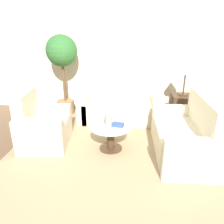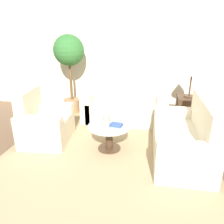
{
  "view_description": "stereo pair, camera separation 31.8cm",
  "coord_description": "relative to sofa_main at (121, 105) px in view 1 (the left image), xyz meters",
  "views": [
    {
      "loc": [
        0.37,
        -2.44,
        1.85
      ],
      "look_at": [
        0.08,
        0.92,
        0.55
      ],
      "focal_mm": 35.0,
      "sensor_mm": 36.0,
      "label": 1
    },
    {
      "loc": [
        0.69,
        -2.4,
        1.85
      ],
      "look_at": [
        0.08,
        0.92,
        0.55
      ],
      "focal_mm": 35.0,
      "sensor_mm": 36.0,
      "label": 2
    }
  ],
  "objects": [
    {
      "name": "vase",
      "position": [
        -0.12,
        -1.4,
        0.24
      ],
      "size": [
        0.1,
        0.1,
        0.24
      ],
      "color": "#9E998E",
      "rests_on": "coffee_table"
    },
    {
      "name": "coffee_table",
      "position": [
        -0.09,
        -1.31,
        -0.03
      ],
      "size": [
        0.67,
        0.67,
        0.41
      ],
      "color": "#422D1E",
      "rests_on": "ground_plane"
    },
    {
      "name": "sofa_main",
      "position": [
        0.0,
        0.0,
        0.0
      ],
      "size": [
        1.71,
        0.81,
        0.95
      ],
      "color": "beige",
      "rests_on": "ground_plane"
    },
    {
      "name": "armchair",
      "position": [
        -1.27,
        -1.22,
        -0.0
      ],
      "size": [
        0.82,
        0.93,
        0.91
      ],
      "rotation": [
        0.0,
        0.0,
        1.66
      ],
      "color": "beige",
      "rests_on": "ground_plane"
    },
    {
      "name": "ground_plane",
      "position": [
        -0.18,
        -1.98,
        -0.3
      ],
      "size": [
        14.0,
        14.0,
        0.0
      ],
      "primitive_type": "plane",
      "color": "brown"
    },
    {
      "name": "wall_back",
      "position": [
        -0.18,
        0.66,
        1.0
      ],
      "size": [
        10.0,
        0.06,
        2.6
      ],
      "color": "beige",
      "rests_on": "ground_plane"
    },
    {
      "name": "book_stack",
      "position": [
        0.02,
        -1.31,
        0.14
      ],
      "size": [
        0.2,
        0.16,
        0.04
      ],
      "rotation": [
        0.0,
        0.0,
        -0.19
      ],
      "color": "#334C8C",
      "rests_on": "coffee_table"
    },
    {
      "name": "rug",
      "position": [
        -0.09,
        -1.31,
        -0.29
      ],
      "size": [
        3.22,
        3.46,
        0.01
      ],
      "color": "tan",
      "rests_on": "ground_plane"
    },
    {
      "name": "side_table",
      "position": [
        1.26,
        -0.09,
        -0.0
      ],
      "size": [
        0.42,
        0.42,
        0.59
      ],
      "color": "#422D1E",
      "rests_on": "ground_plane"
    },
    {
      "name": "potted_plant",
      "position": [
        -1.27,
        0.21,
        0.94
      ],
      "size": [
        0.66,
        0.66,
        1.74
      ],
      "color": "#93704C",
      "rests_on": "ground_plane"
    },
    {
      "name": "bowl",
      "position": [
        -0.16,
        -1.09,
        0.15
      ],
      "size": [
        0.16,
        0.16,
        0.07
      ],
      "color": "beige",
      "rests_on": "coffee_table"
    },
    {
      "name": "table_lamp",
      "position": [
        1.26,
        -0.09,
        0.82
      ],
      "size": [
        0.29,
        0.29,
        0.67
      ],
      "color": "#422D1E",
      "rests_on": "side_table"
    },
    {
      "name": "loveseat",
      "position": [
        1.08,
        -1.36,
        -0.0
      ],
      "size": [
        0.79,
        1.46,
        0.93
      ],
      "rotation": [
        0.0,
        0.0,
        -1.56
      ],
      "color": "beige",
      "rests_on": "ground_plane"
    }
  ]
}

